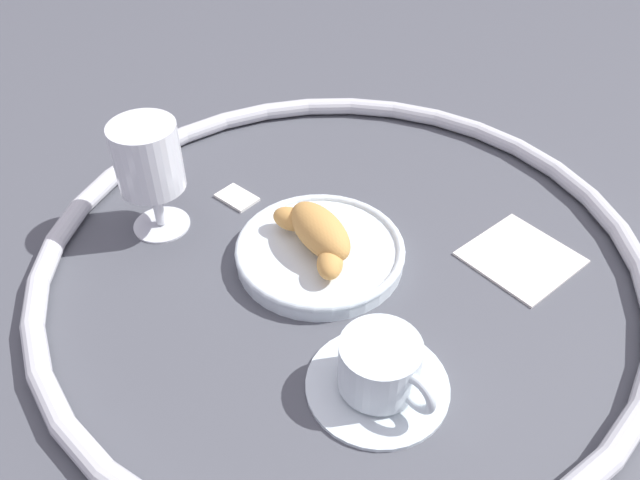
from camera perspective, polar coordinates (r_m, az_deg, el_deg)
name	(u,v)px	position (r m, az deg, el deg)	size (l,w,h in m)	color
ground_plane	(341,263)	(0.73, 1.92, -2.06)	(2.20, 2.20, 0.00)	#4C4F56
table_chrome_rim	(342,255)	(0.72, 1.94, -1.37)	(0.69, 0.69, 0.02)	silver
pastry_plate	(320,252)	(0.72, 0.00, -1.05)	(0.19, 0.19, 0.02)	silver
croissant_large	(318,233)	(0.70, -0.22, 0.63)	(0.13, 0.08, 0.04)	#D6994C
coffee_cup_near	(380,371)	(0.60, 5.37, -11.53)	(0.14, 0.14, 0.06)	silver
juice_glass_left	(148,162)	(0.74, -15.07, 6.77)	(0.08, 0.08, 0.14)	white
sugar_packet	(237,196)	(0.82, -7.43, 3.88)	(0.05, 0.03, 0.01)	white
folded_napkin	(521,257)	(0.77, 17.50, -1.42)	(0.11, 0.11, 0.01)	silver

